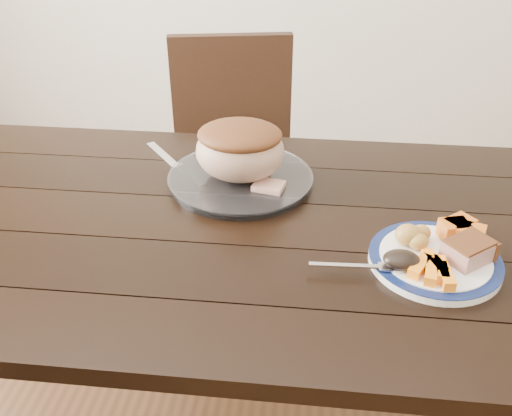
# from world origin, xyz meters

# --- Properties ---
(dining_table) EXTENTS (1.61, 0.92, 0.75)m
(dining_table) POSITION_xyz_m (-0.00, 0.00, 0.66)
(dining_table) COLOR black
(dining_table) RESTS_ON ground
(chair_far) EXTENTS (0.50, 0.50, 0.93)m
(chair_far) POSITION_xyz_m (-0.09, 0.74, 0.52)
(chair_far) COLOR black
(chair_far) RESTS_ON ground
(dinner_plate) EXTENTS (0.26, 0.26, 0.02)m
(dinner_plate) POSITION_xyz_m (0.45, -0.11, 0.76)
(dinner_plate) COLOR white
(dinner_plate) RESTS_ON dining_table
(plate_rim) EXTENTS (0.26, 0.26, 0.02)m
(plate_rim) POSITION_xyz_m (0.45, -0.11, 0.77)
(plate_rim) COLOR #0E1946
(plate_rim) RESTS_ON dinner_plate
(serving_platter) EXTENTS (0.35, 0.35, 0.02)m
(serving_platter) POSITION_xyz_m (0.02, 0.17, 0.76)
(serving_platter) COLOR white
(serving_platter) RESTS_ON dining_table
(pork_slice) EXTENTS (0.11, 0.11, 0.04)m
(pork_slice) POSITION_xyz_m (0.50, -0.11, 0.79)
(pork_slice) COLOR tan
(pork_slice) RESTS_ON dinner_plate
(roasted_potatoes) EXTENTS (0.07, 0.07, 0.04)m
(roasted_potatoes) POSITION_xyz_m (0.40, -0.07, 0.79)
(roasted_potatoes) COLOR gold
(roasted_potatoes) RESTS_ON dinner_plate
(carrot_batons) EXTENTS (0.08, 0.11, 0.02)m
(carrot_batons) POSITION_xyz_m (0.43, -0.16, 0.78)
(carrot_batons) COLOR orange
(carrot_batons) RESTS_ON dinner_plate
(pumpkin_wedges) EXTENTS (0.09, 0.09, 0.04)m
(pumpkin_wedges) POSITION_xyz_m (0.50, -0.04, 0.79)
(pumpkin_wedges) COLOR orange
(pumpkin_wedges) RESTS_ON dinner_plate
(dark_mushroom) EXTENTS (0.07, 0.05, 0.03)m
(dark_mushroom) POSITION_xyz_m (0.37, -0.15, 0.79)
(dark_mushroom) COLOR black
(dark_mushroom) RESTS_ON dinner_plate
(fork) EXTENTS (0.18, 0.03, 0.00)m
(fork) POSITION_xyz_m (0.30, -0.16, 0.77)
(fork) COLOR silver
(fork) RESTS_ON dinner_plate
(roast_joint) EXTENTS (0.21, 0.18, 0.14)m
(roast_joint) POSITION_xyz_m (0.02, 0.17, 0.84)
(roast_joint) COLOR tan
(roast_joint) RESTS_ON serving_platter
(cut_slice) EXTENTS (0.08, 0.07, 0.02)m
(cut_slice) POSITION_xyz_m (0.09, 0.12, 0.78)
(cut_slice) COLOR tan
(cut_slice) RESTS_ON serving_platter
(carving_knife) EXTENTS (0.22, 0.26, 0.01)m
(carving_knife) POSITION_xyz_m (-0.13, 0.19, 0.76)
(carving_knife) COLOR silver
(carving_knife) RESTS_ON dining_table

